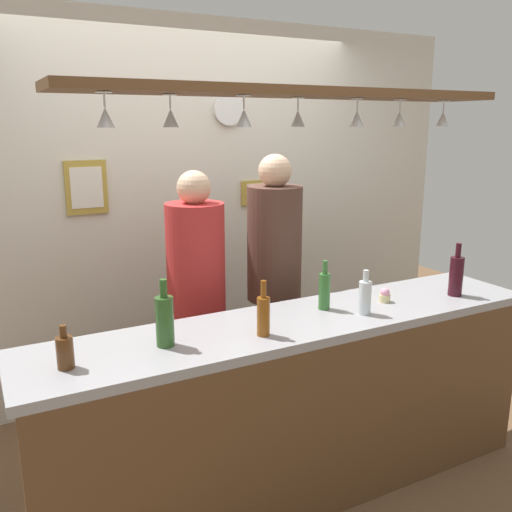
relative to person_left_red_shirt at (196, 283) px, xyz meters
name	(u,v)px	position (x,y,z in m)	size (l,w,h in m)	color
ground_plane	(264,453)	(0.26, -0.36, -0.99)	(8.00, 8.00, 0.00)	brown
back_wall	(190,210)	(0.26, 0.74, 0.31)	(4.40, 0.06, 2.60)	silver
bar_counter	(314,388)	(0.26, -0.86, -0.34)	(2.70, 0.55, 0.96)	#99999E
overhead_glass_rack	(297,92)	(0.26, -0.66, 1.05)	(2.20, 0.36, 0.04)	brown
hanging_wineglass_far_left	(105,116)	(-0.63, -0.72, 0.94)	(0.07, 0.07, 0.13)	silver
hanging_wineglass_left	(171,117)	(-0.35, -0.65, 0.94)	(0.07, 0.07, 0.13)	silver
hanging_wineglass_center_left	(244,117)	(-0.05, -0.72, 0.94)	(0.07, 0.07, 0.13)	silver
hanging_wineglass_center	(298,117)	(0.28, -0.64, 0.94)	(0.07, 0.07, 0.13)	silver
hanging_wineglass_center_right	(357,118)	(0.56, -0.71, 0.94)	(0.07, 0.07, 0.13)	silver
hanging_wineglass_right	(399,118)	(0.84, -0.71, 0.94)	(0.07, 0.07, 0.13)	silver
hanging_wineglass_far_right	(443,118)	(1.15, -0.70, 0.94)	(0.07, 0.07, 0.13)	silver
person_left_red_shirt	(196,283)	(0.00, 0.00, 0.00)	(0.34, 0.34, 1.65)	#2D334C
person_right_brown_shirt	(274,264)	(0.52, 0.00, 0.05)	(0.34, 0.34, 1.72)	#2D334C
bottle_beer_green_import	(324,290)	(0.45, -0.65, 0.07)	(0.06, 0.06, 0.26)	#336B2D
bottle_champagne_green	(165,320)	(-0.43, -0.72, 0.09)	(0.08, 0.08, 0.30)	#2D5623
bottle_beer_amber_tall	(263,315)	(0.00, -0.82, 0.07)	(0.06, 0.06, 0.26)	brown
bottle_wine_dark_red	(456,275)	(1.24, -0.80, 0.08)	(0.08, 0.08, 0.30)	#380F19
bottle_soda_clear	(365,296)	(0.59, -0.81, 0.06)	(0.06, 0.06, 0.23)	silver
bottle_beer_brown_stubby	(65,351)	(-0.86, -0.76, 0.04)	(0.07, 0.07, 0.18)	#512D14
cupcake	(385,295)	(0.81, -0.70, 0.00)	(0.06, 0.06, 0.08)	beige
picture_frame_lower_pair	(260,192)	(0.80, 0.69, 0.41)	(0.30, 0.02, 0.18)	#B29338
picture_frame_caricature	(86,187)	(-0.45, 0.69, 0.51)	(0.26, 0.02, 0.34)	#B29338
wall_clock	(229,109)	(0.55, 0.69, 1.00)	(0.22, 0.22, 0.03)	white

